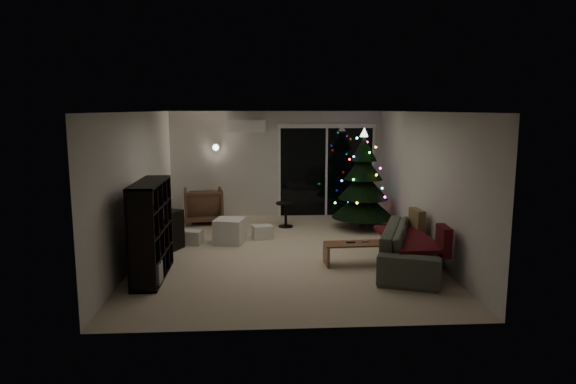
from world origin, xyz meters
name	(u,v)px	position (x,y,z in m)	size (l,w,h in m)	color
room	(302,184)	(0.46, 1.49, 1.02)	(6.50, 7.51, 2.60)	beige
bookshelf	(139,230)	(-2.25, -1.25, 0.74)	(0.37, 1.48, 1.48)	black
media_cabinet	(156,234)	(-2.25, 0.04, 0.36)	(0.43, 1.15, 0.72)	black
stereo	(155,210)	(-2.25, 0.04, 0.79)	(0.36, 0.43, 0.15)	black
armchair	(203,205)	(-1.68, 2.55, 0.40)	(0.84, 0.87, 0.79)	#4F3C2E
ottoman	(230,231)	(-1.00, 0.71, 0.24)	(0.53, 0.53, 0.47)	silver
cardboard_box_a	(192,237)	(-1.71, 0.67, 0.13)	(0.37, 0.28, 0.26)	beige
cardboard_box_b	(262,232)	(-0.36, 1.02, 0.13)	(0.38, 0.29, 0.27)	beige
side_table	(286,215)	(0.16, 2.02, 0.27)	(0.43, 0.43, 0.54)	black
floor_lamp	(217,181)	(-1.43, 3.30, 0.84)	(0.27, 0.27, 1.68)	black
sofa	(413,247)	(2.05, -1.02, 0.34)	(2.31, 0.90, 0.67)	#383936
sofa_throw	(408,238)	(1.95, -1.02, 0.49)	(0.72, 1.67, 0.06)	#3F1114
cushion_a	(417,222)	(2.30, -0.37, 0.61)	(0.13, 0.44, 0.44)	olive
cushion_b	(444,241)	(2.30, -1.67, 0.61)	(0.13, 0.44, 0.44)	#3F1114
coffee_table	(359,254)	(1.22, -0.79, 0.18)	(1.16, 0.41, 0.37)	brown
remote_a	(351,242)	(1.07, -0.79, 0.38)	(0.15, 0.04, 0.02)	black
remote_b	(365,241)	(1.32, -0.74, 0.38)	(0.14, 0.04, 0.02)	slate
christmas_tree	(363,179)	(1.80, 1.79, 1.08)	(1.33, 1.33, 2.15)	black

